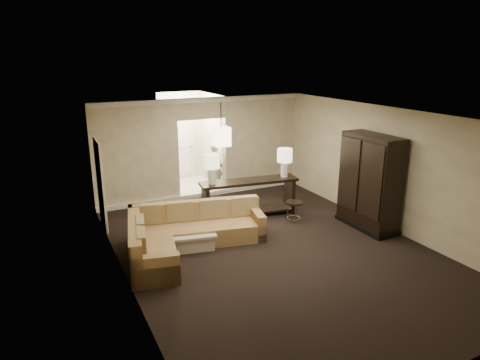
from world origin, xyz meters
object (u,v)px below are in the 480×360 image
console_table (249,195)px  armoire (369,184)px  drink_table (294,207)px  sectional_sofa (184,234)px  coffee_table (193,237)px  person (214,164)px

console_table → armoire: armoire is taller
console_table → armoire: size_ratio=1.13×
console_table → armoire: (2.16, -1.84, 0.49)m
console_table → drink_table: bearing=-37.1°
sectional_sofa → drink_table: (2.91, 0.31, 0.02)m
armoire → drink_table: bearing=142.3°
armoire → drink_table: 1.84m
sectional_sofa → console_table: (2.09, 1.11, 0.22)m
coffee_table → sectional_sofa: bearing=-154.7°
drink_table → person: bearing=104.4°
sectional_sofa → coffee_table: size_ratio=3.13×
coffee_table → console_table: 2.15m
sectional_sofa → person: person is taller
armoire → person: bearing=117.3°
sectional_sofa → console_table: console_table is taller
coffee_table → person: 3.85m
console_table → armoire: 2.88m
person → drink_table: bearing=113.2°
armoire → drink_table: armoire is taller
sectional_sofa → armoire: 4.37m
console_table → person: size_ratio=1.54×
sectional_sofa → person: 4.04m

